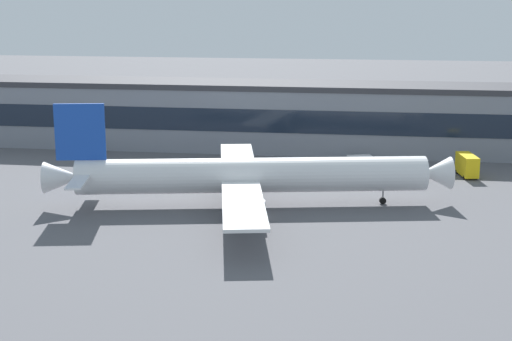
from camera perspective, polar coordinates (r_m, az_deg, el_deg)
The scene contains 6 objects.
ground_plane at distance 119.46m, azimuth 0.07°, elevation -3.43°, with size 600.00×600.00×0.00m, color #56565B.
terminal_building at distance 169.50m, azimuth 2.70°, elevation 4.05°, with size 180.70×15.50×14.90m.
airliner at distance 124.07m, azimuth -0.70°, elevation -0.37°, with size 65.77×56.76×17.02m.
catering_truck at distance 150.58m, azimuth 15.43°, elevation 0.45°, with size 3.82×7.54×4.15m.
baggage_tug at distance 168.00m, azimuth -12.32°, elevation 1.47°, with size 3.81×4.06×1.85m.
pushback_tractor at distance 157.18m, azimuth 7.77°, elevation 0.85°, with size 5.37×3.96×1.75m.
Camera 1 is at (16.69, -113.38, 33.73)m, focal length 53.72 mm.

